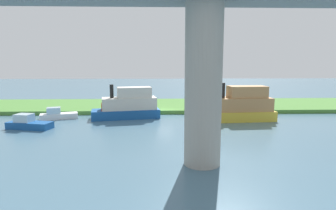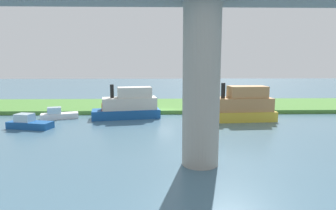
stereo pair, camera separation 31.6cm
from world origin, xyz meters
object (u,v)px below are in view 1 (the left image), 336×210
mooring_post (144,106)px  motorboat_white (28,123)px  motorboat_red (239,106)px  pontoon_yellow (58,115)px  bridge_pylon (203,86)px  person_on_bank (150,103)px  riverboat_paddlewheel (128,106)px

mooring_post → motorboat_white: motorboat_white is taller
mooring_post → motorboat_red: 12.54m
mooring_post → motorboat_red: (-11.25, 5.49, 0.76)m
motorboat_white → pontoon_yellow: (-1.25, -4.91, -0.03)m
bridge_pylon → mooring_post: (4.73, -19.50, -4.33)m
person_on_bank → motorboat_white: size_ratio=0.29×
person_on_bank → mooring_post: size_ratio=1.92×
motorboat_red → riverboat_paddlewheel: bearing=-8.1°
person_on_bank → pontoon_yellow: 11.81m
bridge_pylon → person_on_bank: 20.93m
person_on_bank → pontoon_yellow: (10.86, 4.60, -0.70)m
bridge_pylon → person_on_bank: size_ratio=7.47×
bridge_pylon → motorboat_red: 15.86m
motorboat_white → motorboat_red: bearing=-171.5°
motorboat_red → riverboat_paddlewheel: motorboat_red is taller
motorboat_white → pontoon_yellow: 5.07m
motorboat_white → pontoon_yellow: bearing=-104.2°
bridge_pylon → pontoon_yellow: bridge_pylon is taller
bridge_pylon → person_on_bank: bearing=-78.9°
person_on_bank → pontoon_yellow: size_ratio=0.31×
motorboat_white → person_on_bank: bearing=-141.8°
riverboat_paddlewheel → motorboat_white: (9.56, 5.21, -0.98)m
person_on_bank → mooring_post: person_on_bank is taller
mooring_post → pontoon_yellow: pontoon_yellow is taller
bridge_pylon → riverboat_paddlewheel: size_ratio=1.24×
pontoon_yellow → motorboat_red: bearing=175.8°
mooring_post → motorboat_white: (11.33, 8.85, -0.33)m
motorboat_red → bridge_pylon: bearing=65.0°
riverboat_paddlewheel → motorboat_white: 10.93m
pontoon_yellow → motorboat_white: bearing=75.8°
pontoon_yellow → bridge_pylon: bearing=133.6°
riverboat_paddlewheel → motorboat_white: size_ratio=1.77×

